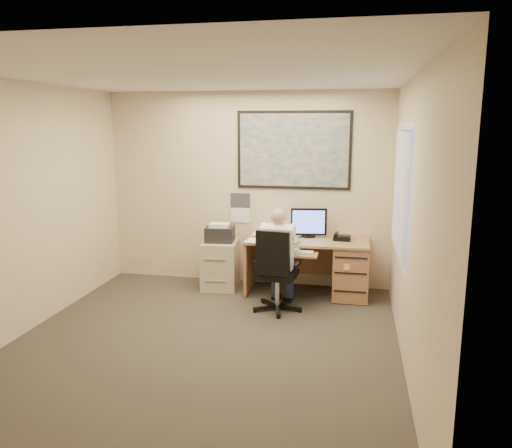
% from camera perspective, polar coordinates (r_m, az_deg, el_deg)
% --- Properties ---
extents(room_shell, '(4.00, 4.50, 2.70)m').
position_cam_1_polar(room_shell, '(4.89, -6.59, 0.70)').
color(room_shell, '#37332B').
rests_on(room_shell, ground).
extents(desk, '(1.60, 0.97, 1.13)m').
position_cam_1_polar(desk, '(6.72, 8.66, -4.34)').
color(desk, '#A68447').
rests_on(desk, ground).
extents(world_map, '(1.56, 0.03, 1.06)m').
position_cam_1_polar(world_map, '(6.86, 4.31, 8.40)').
color(world_map, '#1E4C93').
rests_on(world_map, room_shell).
extents(wall_calendar, '(0.28, 0.01, 0.42)m').
position_cam_1_polar(wall_calendar, '(7.09, -1.81, 1.85)').
color(wall_calendar, white).
rests_on(wall_calendar, room_shell).
extents(window_blinds, '(0.06, 1.40, 1.30)m').
position_cam_1_polar(window_blinds, '(5.44, 16.32, 3.52)').
color(window_blinds, beige).
rests_on(window_blinds, room_shell).
extents(filing_cabinet, '(0.52, 0.60, 0.92)m').
position_cam_1_polar(filing_cabinet, '(6.98, -4.10, -4.12)').
color(filing_cabinet, '#BDB598').
rests_on(filing_cabinet, ground).
extents(office_chair, '(0.68, 0.68, 1.04)m').
position_cam_1_polar(office_chair, '(6.10, 2.44, -7.25)').
color(office_chair, black).
rests_on(office_chair, ground).
extents(person, '(0.54, 0.75, 1.26)m').
position_cam_1_polar(person, '(6.08, 2.53, -4.08)').
color(person, white).
rests_on(person, office_chair).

